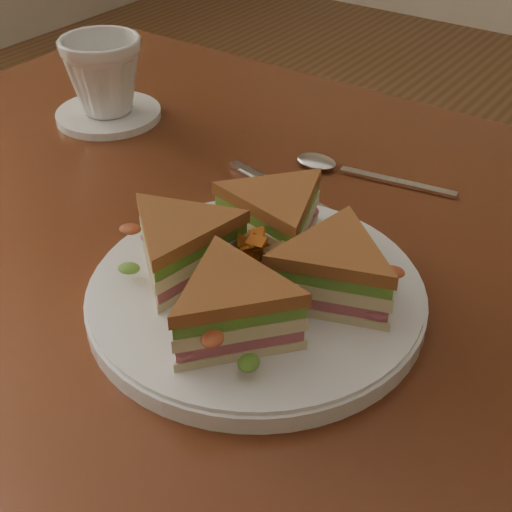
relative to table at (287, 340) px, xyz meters
The scene contains 8 objects.
table is the anchor object (origin of this frame).
plate 0.13m from the table, 82.13° to the right, with size 0.29×0.29×0.02m, color white.
sandwich_wedges 0.16m from the table, 82.13° to the right, with size 0.27×0.27×0.06m.
crisps_mound 0.16m from the table, 82.13° to the right, with size 0.09×0.09×0.05m, color #B25616, non-canonical shape.
spoon 0.21m from the table, 106.70° to the left, with size 0.18×0.05×0.01m.
knife 0.15m from the table, 119.08° to the left, with size 0.21×0.06×0.00m.
saucer 0.39m from the table, 160.62° to the left, with size 0.13×0.13×0.01m, color white.
coffee_cup 0.41m from the table, 160.62° to the left, with size 0.10×0.10×0.09m, color white.
Camera 1 is at (0.28, -0.45, 1.14)m, focal length 50.00 mm.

